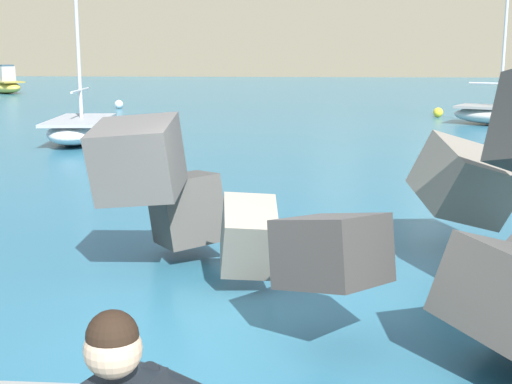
% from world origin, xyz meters
% --- Properties ---
extents(ground_plane, '(400.00, 400.00, 0.00)m').
position_xyz_m(ground_plane, '(0.00, 0.00, 0.00)').
color(ground_plane, '#2D6B84').
extents(breakwater_jetty, '(28.24, 6.23, 2.94)m').
position_xyz_m(breakwater_jetty, '(0.35, 1.12, 1.25)').
color(breakwater_jetty, '#3D3A38').
rests_on(breakwater_jetty, ground).
extents(boat_near_right, '(4.72, 3.73, 7.95)m').
position_xyz_m(boat_near_right, '(8.43, 21.71, 0.47)').
color(boat_near_right, beige).
rests_on(boat_near_right, ground).
extents(boat_mid_left, '(2.36, 4.47, 7.09)m').
position_xyz_m(boat_mid_left, '(-6.96, 15.15, 0.47)').
color(boat_mid_left, white).
rests_on(boat_mid_left, ground).
extents(boat_mid_centre, '(4.14, 4.15, 2.02)m').
position_xyz_m(boat_mid_centre, '(-21.09, 41.57, 0.64)').
color(boat_mid_centre, '#EAC64C').
rests_on(boat_mid_centre, ground).
extents(mooring_buoy_inner, '(0.44, 0.44, 0.44)m').
position_xyz_m(mooring_buoy_inner, '(6.30, 25.11, 0.22)').
color(mooring_buoy_inner, yellow).
rests_on(mooring_buoy_inner, ground).
extents(mooring_buoy_middle, '(0.44, 0.44, 0.44)m').
position_xyz_m(mooring_buoy_middle, '(-9.42, 28.94, 0.22)').
color(mooring_buoy_middle, silver).
rests_on(mooring_buoy_middle, ground).
extents(headland_bluff, '(77.56, 36.28, 13.20)m').
position_xyz_m(headland_bluff, '(-4.57, 93.86, 6.62)').
color(headland_bluff, '#847056').
rests_on(headland_bluff, ground).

